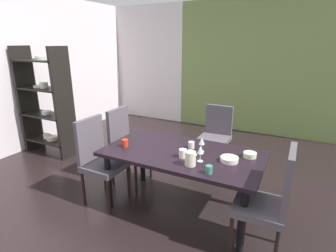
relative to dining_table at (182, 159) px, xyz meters
name	(u,v)px	position (x,y,z in m)	size (l,w,h in m)	color
ground_plane	(143,189)	(-0.64, 0.17, -0.65)	(5.45, 6.24, 0.02)	black
back_panel_interior	(148,64)	(-2.42, 3.25, 0.71)	(1.90, 0.10, 2.71)	silver
garden_window_panel	(262,69)	(0.31, 3.25, 0.71)	(3.55, 0.10, 2.71)	olive
left_interior_panel	(2,75)	(-3.32, 0.17, 0.71)	(0.10, 6.24, 2.71)	silver
dining_table	(182,159)	(0.00, 0.00, 0.00)	(1.73, 0.92, 0.73)	black
chair_right_near	(271,199)	(0.97, -0.27, -0.06)	(0.44, 0.44, 1.06)	#4F4950
chair_head_far	(216,133)	(0.00, 1.26, -0.10)	(0.44, 0.45, 0.96)	#4F4950
chair_left_far	(126,142)	(-0.97, 0.27, -0.07)	(0.45, 0.44, 1.03)	#4F4950
chair_left_near	(99,157)	(-0.97, -0.27, -0.07)	(0.45, 0.44, 1.04)	#4F4950
display_shelf	(45,102)	(-2.74, 0.46, 0.27)	(0.94, 0.37, 1.82)	black
wine_glass_center	(202,142)	(0.18, 0.10, 0.20)	(0.06, 0.06, 0.16)	silver
wine_glass_rear	(200,150)	(0.26, -0.14, 0.21)	(0.06, 0.06, 0.17)	silver
serving_bowl_left	(250,155)	(0.69, 0.19, 0.11)	(0.14, 0.14, 0.05)	beige
serving_bowl_right	(229,159)	(0.52, -0.01, 0.11)	(0.18, 0.18, 0.05)	white
cup_west	(209,170)	(0.42, -0.34, 0.12)	(0.07, 0.07, 0.08)	#377B68
cup_east	(183,153)	(0.07, -0.14, 0.13)	(0.08, 0.08, 0.09)	white
cup_front	(125,143)	(-0.65, -0.17, 0.13)	(0.07, 0.07, 0.09)	red
cup_south	(191,145)	(0.05, 0.14, 0.12)	(0.07, 0.07, 0.08)	white
pitcher_corner	(191,158)	(0.21, -0.27, 0.16)	(0.12, 0.11, 0.15)	beige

